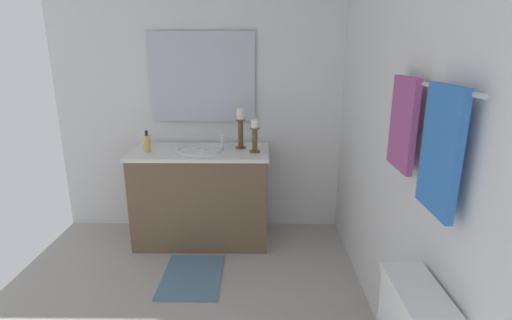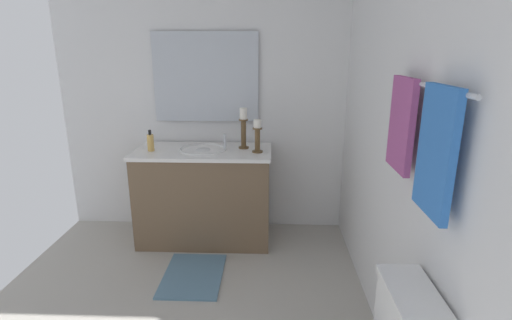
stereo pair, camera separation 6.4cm
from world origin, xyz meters
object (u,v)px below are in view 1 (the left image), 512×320
Objects in this scene: vanity_cabinet at (202,196)px; towel_center at (441,151)px; towel_bar at (430,85)px; towel_near_vanity at (403,124)px; sink_basin at (200,155)px; bath_mat at (192,276)px; mirror at (202,78)px; candle_holder_tall at (255,135)px; candle_holder_short at (241,127)px; soap_bottle at (147,143)px.

vanity_cabinet is 2.39× the size of towel_center.
towel_bar is (1.55, 1.21, 1.10)m from vanity_cabinet.
towel_near_vanity is (1.35, 1.20, 0.90)m from vanity_cabinet.
bath_mat is at bearing -0.09° from sink_basin.
candle_holder_tall is (0.34, 0.47, -0.44)m from mirror.
towel_near_vanity is at bearing 180.00° from towel_center.
candle_holder_tall is at bearing 43.85° from candle_holder_short.
mirror is 5.17× the size of soap_bottle.
vanity_cabinet is 0.73m from candle_holder_tall.
towel_bar is at bearing 52.57° from bath_mat.
towel_bar is at bearing 5.06° from towel_near_vanity.
mirror is 2.65× the size of candle_holder_short.
soap_bottle is at bearing -128.64° from towel_near_vanity.
towel_near_vanity is at bearing 41.50° from sink_basin.
mirror is at bearing -125.85° from candle_holder_tall.
towel_near_vanity is at bearing 51.36° from soap_bottle.
candle_holder_tall is 0.62× the size of towel_near_vanity.
towel_near_vanity is (1.63, 1.20, -0.10)m from mirror.
towel_near_vanity is at bearing 58.76° from bath_mat.
sink_basin is at bearing -142.03° from towel_bar.
towel_bar reaches higher than soap_bottle.
candle_holder_tall reaches higher than soap_bottle.
candle_holder_short is (-0.07, 0.34, 0.60)m from vanity_cabinet.
vanity_cabinet is 2.66× the size of towel_near_vanity.
candle_holder_short is 0.43× the size of towel_bar.
towel_center is at bearing -5.06° from towel_bar.
sink_basin is at bearing 0.20° from mirror.
mirror is 1.68m from bath_mat.
candle_holder_short reaches higher than vanity_cabinet.
towel_near_vanity reaches higher than towel_bar.
candle_holder_short is at bearing 153.62° from bath_mat.
towel_center is at bearing 24.96° from candle_holder_short.
sink_basin is (0.00, 0.00, 0.38)m from vanity_cabinet.
towel_near_vanity is 0.41m from towel_center.
candle_holder_short is (-0.07, 0.34, 0.23)m from sink_basin.
sink_basin is 0.49× the size of towel_bar.
sink_basin is 1.88m from towel_near_vanity.
towel_near_vanity reaches higher than soap_bottle.
towel_near_vanity reaches higher than bath_mat.
towel_bar is at bearing 33.49° from mirror.
candle_holder_short is 0.80m from soap_bottle.
candle_holder_tall is at bearing -150.64° from towel_near_vanity.
mirror reaches higher than bath_mat.
sink_basin is 0.91× the size of towel_near_vanity.
sink_basin is at bearing -78.44° from candle_holder_short.
towel_near_vanity reaches higher than vanity_cabinet.
vanity_cabinet is at bearing -145.77° from towel_center.
towel_bar reaches higher than vanity_cabinet.
soap_bottle is 0.22× the size of towel_bar.
towel_near_vanity is 0.74× the size of bath_mat.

